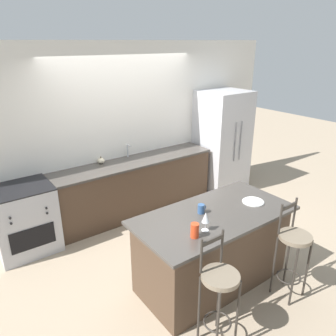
{
  "coord_description": "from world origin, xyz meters",
  "views": [
    {
      "loc": [
        -2.44,
        -3.94,
        2.69
      ],
      "look_at": [
        -0.06,
        -0.66,
        1.11
      ],
      "focal_mm": 35.0,
      "sensor_mm": 36.0,
      "label": 1
    }
  ],
  "objects_px": {
    "refrigerator": "(222,141)",
    "pumpkin_decoration": "(101,161)",
    "tumbler_cup": "(195,230)",
    "bar_stool_near": "(219,288)",
    "bar_stool_far": "(293,247)",
    "oven_range": "(25,219)",
    "dinner_plate": "(253,201)",
    "wine_glass": "(206,218)",
    "coffee_mug": "(201,209)"
  },
  "relations": [
    {
      "from": "refrigerator",
      "to": "oven_range",
      "type": "xyz_separation_m",
      "value": [
        -3.58,
        0.05,
        -0.47
      ]
    },
    {
      "from": "bar_stool_far",
      "to": "wine_glass",
      "type": "xyz_separation_m",
      "value": [
        -0.86,
        0.47,
        0.43
      ]
    },
    {
      "from": "bar_stool_far",
      "to": "dinner_plate",
      "type": "relative_size",
      "value": 4.45
    },
    {
      "from": "coffee_mug",
      "to": "pumpkin_decoration",
      "type": "bearing_deg",
      "value": 95.9
    },
    {
      "from": "bar_stool_near",
      "to": "oven_range",
      "type": "bearing_deg",
      "value": 111.89
    },
    {
      "from": "oven_range",
      "to": "bar_stool_far",
      "type": "bearing_deg",
      "value": -50.84
    },
    {
      "from": "oven_range",
      "to": "wine_glass",
      "type": "distance_m",
      "value": 2.57
    },
    {
      "from": "refrigerator",
      "to": "wine_glass",
      "type": "relative_size",
      "value": 9.19
    },
    {
      "from": "pumpkin_decoration",
      "to": "bar_stool_far",
      "type": "bearing_deg",
      "value": -73.06
    },
    {
      "from": "bar_stool_near",
      "to": "dinner_plate",
      "type": "height_order",
      "value": "bar_stool_near"
    },
    {
      "from": "tumbler_cup",
      "to": "dinner_plate",
      "type": "bearing_deg",
      "value": 8.55
    },
    {
      "from": "bar_stool_far",
      "to": "wine_glass",
      "type": "bearing_deg",
      "value": 151.43
    },
    {
      "from": "refrigerator",
      "to": "coffee_mug",
      "type": "height_order",
      "value": "refrigerator"
    },
    {
      "from": "wine_glass",
      "to": "tumbler_cup",
      "type": "bearing_deg",
      "value": -169.74
    },
    {
      "from": "bar_stool_far",
      "to": "refrigerator",
      "type": "bearing_deg",
      "value": 60.66
    },
    {
      "from": "bar_stool_far",
      "to": "coffee_mug",
      "type": "bearing_deg",
      "value": 130.72
    },
    {
      "from": "coffee_mug",
      "to": "pumpkin_decoration",
      "type": "distance_m",
      "value": 2.11
    },
    {
      "from": "refrigerator",
      "to": "dinner_plate",
      "type": "distance_m",
      "value": 2.44
    },
    {
      "from": "refrigerator",
      "to": "coffee_mug",
      "type": "distance_m",
      "value": 2.77
    },
    {
      "from": "wine_glass",
      "to": "tumbler_cup",
      "type": "xyz_separation_m",
      "value": [
        -0.16,
        -0.03,
        -0.07
      ]
    },
    {
      "from": "wine_glass",
      "to": "pumpkin_decoration",
      "type": "xyz_separation_m",
      "value": [
        -0.01,
        2.39,
        -0.1
      ]
    },
    {
      "from": "refrigerator",
      "to": "bar_stool_near",
      "type": "bearing_deg",
      "value": -134.71
    },
    {
      "from": "bar_stool_near",
      "to": "wine_glass",
      "type": "height_order",
      "value": "bar_stool_near"
    },
    {
      "from": "coffee_mug",
      "to": "oven_range",
      "type": "bearing_deg",
      "value": 128.5
    },
    {
      "from": "dinner_plate",
      "to": "coffee_mug",
      "type": "distance_m",
      "value": 0.69
    },
    {
      "from": "bar_stool_near",
      "to": "pumpkin_decoration",
      "type": "distance_m",
      "value": 2.87
    },
    {
      "from": "oven_range",
      "to": "tumbler_cup",
      "type": "distance_m",
      "value": 2.5
    },
    {
      "from": "dinner_plate",
      "to": "pumpkin_decoration",
      "type": "distance_m",
      "value": 2.43
    },
    {
      "from": "refrigerator",
      "to": "tumbler_cup",
      "type": "distance_m",
      "value": 3.26
    },
    {
      "from": "oven_range",
      "to": "pumpkin_decoration",
      "type": "relative_size",
      "value": 8.39
    },
    {
      "from": "refrigerator",
      "to": "bar_stool_near",
      "type": "xyz_separation_m",
      "value": [
        -2.53,
        -2.55,
        -0.31
      ]
    },
    {
      "from": "refrigerator",
      "to": "tumbler_cup",
      "type": "bearing_deg",
      "value": -139.19
    },
    {
      "from": "refrigerator",
      "to": "pumpkin_decoration",
      "type": "relative_size",
      "value": 16.85
    },
    {
      "from": "bar_stool_far",
      "to": "tumbler_cup",
      "type": "relative_size",
      "value": 7.63
    },
    {
      "from": "coffee_mug",
      "to": "tumbler_cup",
      "type": "bearing_deg",
      "value": -138.87
    },
    {
      "from": "bar_stool_near",
      "to": "bar_stool_far",
      "type": "height_order",
      "value": "same"
    },
    {
      "from": "bar_stool_near",
      "to": "tumbler_cup",
      "type": "height_order",
      "value": "bar_stool_near"
    },
    {
      "from": "tumbler_cup",
      "to": "refrigerator",
      "type": "bearing_deg",
      "value": 40.81
    },
    {
      "from": "tumbler_cup",
      "to": "oven_range",
      "type": "bearing_deg",
      "value": 116.98
    },
    {
      "from": "tumbler_cup",
      "to": "pumpkin_decoration",
      "type": "bearing_deg",
      "value": 86.41
    },
    {
      "from": "refrigerator",
      "to": "wine_glass",
      "type": "xyz_separation_m",
      "value": [
        -2.3,
        -2.1,
        0.12
      ]
    },
    {
      "from": "oven_range",
      "to": "bar_stool_near",
      "type": "height_order",
      "value": "bar_stool_near"
    },
    {
      "from": "wine_glass",
      "to": "pumpkin_decoration",
      "type": "height_order",
      "value": "wine_glass"
    },
    {
      "from": "wine_glass",
      "to": "pumpkin_decoration",
      "type": "bearing_deg",
      "value": 90.28
    },
    {
      "from": "bar_stool_near",
      "to": "pumpkin_decoration",
      "type": "bearing_deg",
      "value": 85.68
    },
    {
      "from": "oven_range",
      "to": "tumbler_cup",
      "type": "height_order",
      "value": "tumbler_cup"
    },
    {
      "from": "pumpkin_decoration",
      "to": "dinner_plate",
      "type": "bearing_deg",
      "value": -68.62
    },
    {
      "from": "dinner_plate",
      "to": "pumpkin_decoration",
      "type": "height_order",
      "value": "pumpkin_decoration"
    },
    {
      "from": "refrigerator",
      "to": "bar_stool_far",
      "type": "distance_m",
      "value": 2.96
    },
    {
      "from": "refrigerator",
      "to": "pumpkin_decoration",
      "type": "bearing_deg",
      "value": 172.83
    }
  ]
}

